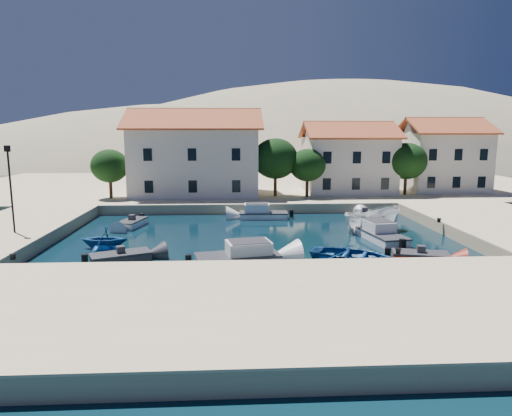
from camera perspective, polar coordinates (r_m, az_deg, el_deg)
The scene contains 22 objects.
ground at distance 26.32m, azimuth 1.10°, elevation -8.56°, with size 400.00×400.00×0.00m, color black.
quay_south at distance 20.52m, azimuth 2.33°, elevation -12.44°, with size 52.00×12.00×1.00m, color #CCB88B.
quay_east at distance 42.17m, azimuth 29.02°, elevation -2.16°, with size 11.00×20.00×1.00m, color #CCB88B.
quay_west at distance 39.69m, azimuth -28.64°, elevation -2.79°, with size 8.00×20.00×1.00m, color #CCB88B.
quay_north at distance 63.53m, azimuth 0.45°, elevation 2.61°, with size 80.00×36.00×1.00m, color #CCB88B.
hills at distance 153.53m, azimuth 5.46°, elevation -2.36°, with size 254.00×176.00×99.00m.
building_left at distance 53.16m, azimuth -7.59°, elevation 7.05°, with size 14.70×9.45×9.70m.
building_mid at distance 55.76m, azimuth 11.40°, elevation 6.33°, with size 10.50×8.40×8.30m.
building_right at distance 60.77m, azimuth 22.27°, elevation 6.30°, with size 9.45×8.40×8.80m.
trees at distance 50.91m, azimuth 4.15°, elevation 5.76°, with size 37.30×5.30×6.45m.
lamppost at distance 36.65m, azimuth -28.39°, elevation 3.04°, with size 0.35×0.25×6.22m.
bollards at distance 30.01m, azimuth 5.93°, elevation -4.05°, with size 29.36×9.56×0.30m.
motorboat_grey_sw at distance 30.22m, azimuth -16.53°, elevation -5.98°, with size 4.02×2.99×1.25m.
cabin_cruiser_south at distance 28.63m, azimuth -2.33°, elevation -6.07°, with size 5.54×3.20×1.60m.
rowboat_south at distance 30.11m, azimuth 11.68°, elevation -6.42°, with size 3.63×5.09×1.05m, color #184A88.
motorboat_red_se at distance 30.93m, azimuth 19.88°, elevation -5.80°, with size 3.74×2.39×1.25m.
cabin_cruiser_east at distance 35.97m, azimuth 15.45°, elevation -3.17°, with size 2.90×5.46×1.60m.
boat_east at distance 39.08m, azimuth 14.29°, elevation -2.83°, with size 2.07×5.50×2.12m, color white.
motorboat_white_ne at distance 44.51m, azimuth 13.40°, elevation -0.91°, with size 1.79×3.23×1.25m.
rowboat_west at distance 34.14m, azimuth -18.38°, elevation -4.81°, with size 2.80×3.24×1.71m, color #184A88.
motorboat_white_west at distance 41.04m, azimuth -15.22°, elevation -1.86°, with size 2.27×3.70×1.25m.
cabin_cruiser_north at distance 43.33m, azimuth 0.94°, elevation -0.69°, with size 4.63×2.10×1.60m.
Camera 1 is at (-1.81, -24.94, 8.19)m, focal length 32.00 mm.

